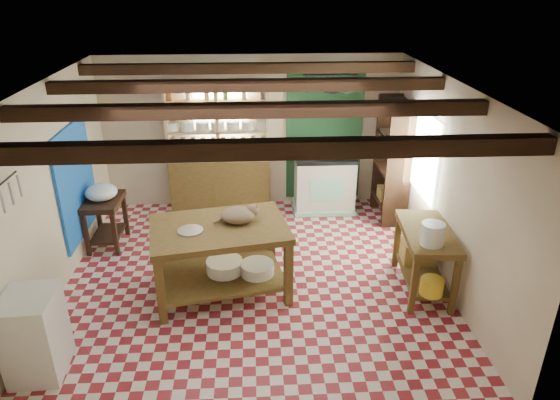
{
  "coord_description": "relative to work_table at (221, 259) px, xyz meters",
  "views": [
    {
      "loc": [
        0.02,
        -5.73,
        3.77
      ],
      "look_at": [
        0.37,
        0.3,
        1.02
      ],
      "focal_mm": 32.0,
      "sensor_mm": 36.0,
      "label": 1
    }
  ],
  "objects": [
    {
      "name": "floor",
      "position": [
        0.42,
        0.25,
        -0.48
      ],
      "size": [
        5.0,
        5.0,
        0.02
      ],
      "primitive_type": "cube",
      "color": "maroon",
      "rests_on": "ground"
    },
    {
      "name": "ceiling",
      "position": [
        0.42,
        0.25,
        2.13
      ],
      "size": [
        5.0,
        5.0,
        0.02
      ],
      "primitive_type": "cube",
      "color": "#3F3F43",
      "rests_on": "wall_back"
    },
    {
      "name": "wall_back",
      "position": [
        0.42,
        2.75,
        0.83
      ],
      "size": [
        5.0,
        0.04,
        2.6
      ],
      "primitive_type": "cube",
      "color": "beige",
      "rests_on": "floor"
    },
    {
      "name": "wall_front",
      "position": [
        0.42,
        -2.25,
        0.83
      ],
      "size": [
        5.0,
        0.04,
        2.6
      ],
      "primitive_type": "cube",
      "color": "beige",
      "rests_on": "floor"
    },
    {
      "name": "wall_left",
      "position": [
        -2.08,
        0.25,
        0.83
      ],
      "size": [
        0.04,
        5.0,
        2.6
      ],
      "primitive_type": "cube",
      "color": "beige",
      "rests_on": "floor"
    },
    {
      "name": "wall_right",
      "position": [
        2.92,
        0.25,
        0.83
      ],
      "size": [
        0.04,
        5.0,
        2.6
      ],
      "primitive_type": "cube",
      "color": "beige",
      "rests_on": "floor"
    },
    {
      "name": "ceiling_beams",
      "position": [
        0.42,
        0.25,
        2.01
      ],
      "size": [
        5.0,
        3.8,
        0.15
      ],
      "primitive_type": "cube",
      "color": "#341E12",
      "rests_on": "ceiling"
    },
    {
      "name": "blue_wall_patch",
      "position": [
        -2.05,
        1.15,
        0.63
      ],
      "size": [
        0.04,
        1.4,
        1.6
      ],
      "primitive_type": "cube",
      "color": "blue",
      "rests_on": "wall_left"
    },
    {
      "name": "green_wall_patch",
      "position": [
        1.67,
        2.72,
        0.78
      ],
      "size": [
        1.3,
        0.04,
        2.3
      ],
      "primitive_type": "cube",
      "color": "#1B4325",
      "rests_on": "wall_back"
    },
    {
      "name": "window_back",
      "position": [
        -0.08,
        2.73,
        1.23
      ],
      "size": [
        0.9,
        0.02,
        0.8
      ],
      "primitive_type": "cube",
      "color": "white",
      "rests_on": "wall_back"
    },
    {
      "name": "window_right",
      "position": [
        2.9,
        1.25,
        0.93
      ],
      "size": [
        0.02,
        1.3,
        1.2
      ],
      "primitive_type": "cube",
      "color": "white",
      "rests_on": "wall_right"
    },
    {
      "name": "pot_rack",
      "position": [
        1.67,
        2.3,
        1.71
      ],
      "size": [
        0.86,
        0.12,
        0.36
      ],
      "primitive_type": "cube",
      "color": "black",
      "rests_on": "ceiling"
    },
    {
      "name": "shelving_unit",
      "position": [
        -0.13,
        2.56,
        0.63
      ],
      "size": [
        1.7,
        0.34,
        2.2
      ],
      "primitive_type": "cube",
      "color": "tan",
      "rests_on": "floor"
    },
    {
      "name": "tall_rack",
      "position": [
        2.7,
        2.05,
        0.53
      ],
      "size": [
        0.4,
        0.86,
        2.0
      ],
      "primitive_type": "cube",
      "color": "#341E12",
      "rests_on": "floor"
    },
    {
      "name": "work_table",
      "position": [
        0.0,
        0.0,
        0.0
      ],
      "size": [
        1.84,
        1.39,
        0.94
      ],
      "primitive_type": "cube",
      "rotation": [
        0.0,
        0.0,
        0.18
      ],
      "color": "brown",
      "rests_on": "floor"
    },
    {
      "name": "stove",
      "position": [
        1.65,
        2.4,
        0.02
      ],
      "size": [
        1.01,
        0.68,
        0.99
      ],
      "primitive_type": "cube",
      "rotation": [
        0.0,
        0.0,
        -0.0
      ],
      "color": "beige",
      "rests_on": "floor"
    },
    {
      "name": "prep_table",
      "position": [
        -1.78,
        1.32,
        -0.09
      ],
      "size": [
        0.52,
        0.75,
        0.75
      ],
      "primitive_type": "cube",
      "rotation": [
        0.0,
        0.0,
        -0.01
      ],
      "color": "#341E12",
      "rests_on": "floor"
    },
    {
      "name": "white_cabinet",
      "position": [
        -1.8,
        -1.33,
        -0.02
      ],
      "size": [
        0.53,
        0.63,
        0.91
      ],
      "primitive_type": "cube",
      "rotation": [
        0.0,
        0.0,
        0.05
      ],
      "color": "white",
      "rests_on": "floor"
    },
    {
      "name": "right_counter",
      "position": [
        2.6,
        -0.09,
        -0.04
      ],
      "size": [
        0.7,
        1.24,
        0.86
      ],
      "primitive_type": "cube",
      "rotation": [
        0.0,
        0.0,
        -0.09
      ],
      "color": "brown",
      "rests_on": "floor"
    },
    {
      "name": "cat",
      "position": [
        0.24,
        0.09,
        0.57
      ],
      "size": [
        0.52,
        0.46,
        0.19
      ],
      "primitive_type": "ellipsoid",
      "rotation": [
        0.0,
        0.0,
        0.36
      ],
      "color": "#8C6E51",
      "rests_on": "work_table"
    },
    {
      "name": "steel_tray",
      "position": [
        -0.34,
        -0.11,
        0.48
      ],
      "size": [
        0.36,
        0.36,
        0.02
      ],
      "primitive_type": "cylinder",
      "rotation": [
        0.0,
        0.0,
        0.18
      ],
      "color": "#9E9EA6",
      "rests_on": "work_table"
    },
    {
      "name": "basin_large",
      "position": [
        0.04,
        0.06,
        -0.14
      ],
      "size": [
        0.55,
        0.55,
        0.16
      ],
      "primitive_type": "cylinder",
      "rotation": [
        0.0,
        0.0,
        0.18
      ],
      "color": "white",
      "rests_on": "work_table"
    },
    {
      "name": "basin_small",
      "position": [
        0.46,
        -0.02,
        -0.15
      ],
      "size": [
        0.5,
        0.5,
        0.15
      ],
      "primitive_type": "cylinder",
      "rotation": [
        0.0,
        0.0,
        0.18
      ],
      "color": "white",
      "rests_on": "work_table"
    },
    {
      "name": "kettle_left",
      "position": [
        1.4,
        2.4,
        0.63
      ],
      "size": [
        0.2,
        0.2,
        0.23
      ],
      "primitive_type": "cylinder",
      "rotation": [
        0.0,
        0.0,
        -0.0
      ],
      "color": "#9E9EA6",
      "rests_on": "stove"
    },
    {
      "name": "kettle_right",
      "position": [
        1.75,
        2.4,
        0.61
      ],
      "size": [
        0.16,
        0.16,
        0.19
      ],
      "primitive_type": "cylinder",
      "rotation": [
        0.0,
        0.0,
        -0.0
      ],
      "color": "black",
      "rests_on": "stove"
    },
    {
      "name": "enamel_bowl",
      "position": [
        -1.78,
        1.32,
        0.4
      ],
      "size": [
        0.46,
        0.46,
        0.23
      ],
      "primitive_type": "ellipsoid",
      "rotation": [
        0.0,
        0.0,
        -0.01
      ],
      "color": "white",
      "rests_on": "prep_table"
    },
    {
      "name": "white_bucket",
      "position": [
        2.52,
        -0.44,
        0.52
      ],
      "size": [
        0.29,
        0.29,
        0.27
      ],
      "primitive_type": "cylinder",
      "rotation": [
        0.0,
        0.0,
        -0.09
      ],
      "color": "white",
      "rests_on": "right_counter"
    },
    {
      "name": "wicker_basket",
      "position": [
        2.62,
        0.21,
        -0.1
      ],
      "size": [
        0.45,
        0.37,
        0.3
      ],
      "primitive_type": "cube",
      "rotation": [
        0.0,
        0.0,
        -0.09
      ],
      "color": "#A88943",
      "rests_on": "right_counter"
    },
    {
      "name": "yellow_tub",
      "position": [
        2.56,
        -0.54,
        -0.14
      ],
      "size": [
        0.3,
        0.3,
        0.2
      ],
      "primitive_type": "cylinder",
      "rotation": [
        0.0,
        0.0,
        -0.09
      ],
      "color": "yellow",
      "rests_on": "right_counter"
    }
  ]
}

